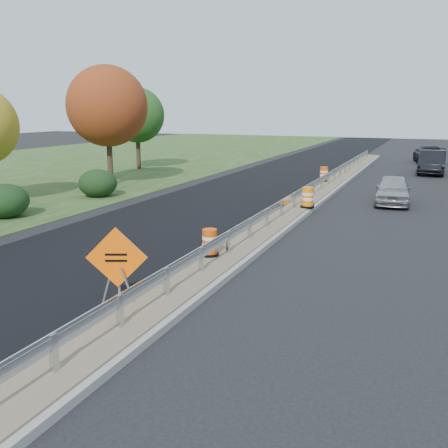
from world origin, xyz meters
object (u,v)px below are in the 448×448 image
at_px(barrel_median_near, 210,243).
at_px(car_silver, 393,190).
at_px(barrel_median_mid, 308,198).
at_px(barrel_median_far, 324,174).
at_px(car_dark_mid, 432,162).
at_px(caution_sign, 118,288).
at_px(car_dark_far, 429,154).

xyz_separation_m(barrel_median_near, car_silver, (4.43, 12.72, 0.08)).
bearing_deg(barrel_median_mid, barrel_median_far, 97.05).
height_order(barrel_median_near, car_dark_mid, car_dark_mid).
distance_m(barrel_median_near, barrel_median_far, 17.76).
xyz_separation_m(caution_sign, barrel_median_far, (0.35, 22.01, 0.15)).
xyz_separation_m(car_silver, car_dark_mid, (1.68, 13.70, 0.13)).
xyz_separation_m(barrel_median_mid, car_dark_mid, (5.14, 17.56, 0.16)).
height_order(car_dark_mid, car_dark_far, car_dark_mid).
relative_size(car_dark_mid, car_dark_far, 0.94).
bearing_deg(barrel_median_far, car_dark_mid, 54.23).
distance_m(caution_sign, barrel_median_far, 22.01).
xyz_separation_m(barrel_median_near, barrel_median_mid, (0.97, 8.87, 0.05)).
relative_size(barrel_median_mid, barrel_median_far, 1.06).
bearing_deg(car_dark_mid, car_silver, -95.77).
bearing_deg(barrel_median_mid, barrel_median_near, -96.21).
distance_m(barrel_median_mid, car_dark_far, 25.84).
relative_size(barrel_median_mid, car_silver, 0.23).
bearing_deg(car_dark_far, barrel_median_near, 72.81).
bearing_deg(barrel_median_mid, car_dark_mid, 73.68).
height_order(caution_sign, barrel_median_near, caution_sign).
distance_m(barrel_median_mid, car_silver, 5.18).
xyz_separation_m(car_dark_mid, car_dark_far, (-0.38, 7.84, -0.05)).
xyz_separation_m(barrel_median_near, car_dark_far, (5.72, 34.27, 0.16)).
bearing_deg(barrel_median_near, barrel_median_far, 90.43).
bearing_deg(caution_sign, barrel_median_mid, 60.97).
distance_m(caution_sign, car_dark_mid, 31.37).
xyz_separation_m(barrel_median_mid, car_silver, (3.46, 3.85, 0.02)).
height_order(caution_sign, barrel_median_far, caution_sign).
height_order(caution_sign, car_dark_mid, caution_sign).
distance_m(barrel_median_near, barrel_median_mid, 8.92).
distance_m(barrel_median_far, car_dark_mid, 10.68).
bearing_deg(car_dark_far, barrel_median_mid, 71.69).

